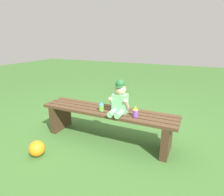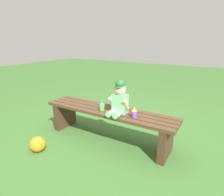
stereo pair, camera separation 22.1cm
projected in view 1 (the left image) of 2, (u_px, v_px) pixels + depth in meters
ground_plane at (107, 139)px, 2.48m from camera, size 16.00×16.00×0.00m
park_bench at (107, 119)px, 2.39m from camera, size 1.74×0.37×0.41m
child_figure at (119, 99)px, 2.19m from camera, size 0.23×0.27×0.40m
sippy_cup_left at (101, 106)px, 2.30m from camera, size 0.06×0.06×0.12m
sippy_cup_right at (135, 112)px, 2.12m from camera, size 0.06×0.06×0.12m
toy_ball at (37, 149)px, 2.10m from camera, size 0.18×0.18×0.18m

